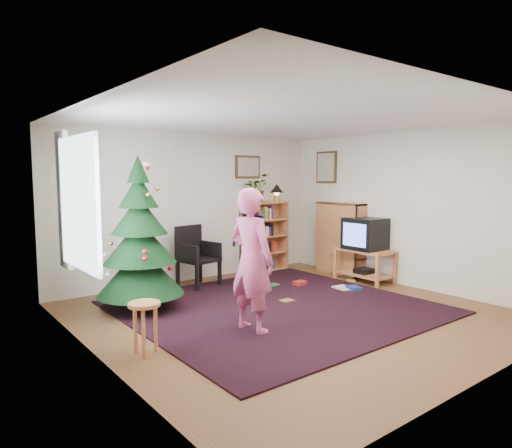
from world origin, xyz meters
TOP-DOWN VIEW (x-y plane):
  - floor at (0.00, 0.00)m, footprint 5.00×5.00m
  - ceiling at (0.00, 0.00)m, footprint 5.00×5.00m
  - wall_back at (0.00, 2.50)m, footprint 5.00×0.02m
  - wall_front at (0.00, -2.50)m, footprint 5.00×0.02m
  - wall_left at (-2.50, 0.00)m, footprint 0.02×5.00m
  - wall_right at (2.50, 0.00)m, footprint 0.02×5.00m
  - rug at (0.00, 0.30)m, footprint 3.80×3.60m
  - window_pane at (-2.47, 0.60)m, footprint 0.04×1.20m
  - curtain at (-2.43, 1.30)m, footprint 0.06×0.35m
  - picture_back at (1.15, 2.48)m, footprint 0.55×0.03m
  - picture_right at (2.48, 1.75)m, footprint 0.03×0.50m
  - christmas_tree at (-1.49, 1.33)m, footprint 1.14×1.14m
  - bookshelf_back at (1.44, 2.34)m, footprint 0.95×0.30m
  - bookshelf_right at (2.34, 1.25)m, footprint 0.30×0.95m
  - tv_stand at (2.22, 0.59)m, footprint 0.53×0.95m
  - crt_tv at (2.22, 0.59)m, footprint 0.56×0.61m
  - armchair at (-0.22, 2.09)m, footprint 0.62×0.63m
  - stool at (-2.10, -0.13)m, footprint 0.32×0.32m
  - person_standing at (-0.84, -0.24)m, footprint 0.50×0.67m
  - person_by_chair at (0.32, 1.35)m, footprint 0.95×0.93m
  - potted_plant at (1.24, 2.34)m, footprint 0.60×0.56m
  - table_lamp at (1.74, 2.34)m, footprint 0.25×0.25m
  - floor_clutter at (1.04, 0.70)m, footprint 2.10×1.17m

SIDE VIEW (x-z plane):
  - floor at x=0.00m, z-range 0.00..0.00m
  - rug at x=0.00m, z-range 0.00..0.02m
  - floor_clutter at x=1.04m, z-range 0.00..0.08m
  - tv_stand at x=2.22m, z-range 0.05..0.60m
  - stool at x=-2.10m, z-range 0.15..0.68m
  - armchair at x=-0.22m, z-range 0.04..1.02m
  - bookshelf_back at x=1.44m, z-range 0.01..1.31m
  - bookshelf_right at x=2.34m, z-range 0.01..1.31m
  - person_by_chair at x=0.32m, z-range 0.00..1.55m
  - crt_tv at x=2.22m, z-range 0.55..1.08m
  - person_standing at x=-0.84m, z-range 0.00..1.65m
  - christmas_tree at x=-1.49m, z-range -0.17..1.89m
  - wall_back at x=0.00m, z-range 0.00..2.50m
  - wall_front at x=0.00m, z-range 0.00..2.50m
  - wall_left at x=-2.50m, z-range 0.00..2.50m
  - wall_right at x=2.50m, z-range 0.00..2.50m
  - window_pane at x=-2.47m, z-range 0.80..2.20m
  - curtain at x=-2.43m, z-range 0.70..2.30m
  - table_lamp at x=1.74m, z-range 1.36..1.69m
  - potted_plant at x=1.24m, z-range 1.30..1.82m
  - picture_back at x=1.15m, z-range 1.74..2.16m
  - picture_right at x=2.48m, z-range 1.65..2.25m
  - ceiling at x=0.00m, z-range 2.50..2.50m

